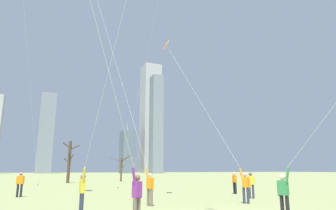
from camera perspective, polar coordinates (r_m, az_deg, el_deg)
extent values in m
cylinder|color=#33384C|center=(17.12, 15.32, -16.64)|extent=(0.14, 0.14, 0.85)
cylinder|color=#33384C|center=(17.17, 14.58, -16.66)|extent=(0.14, 0.14, 0.85)
cube|color=orange|center=(17.11, 14.82, -14.33)|extent=(0.37, 0.39, 0.54)
sphere|color=tan|center=(17.10, 14.74, -13.03)|extent=(0.22, 0.22, 0.22)
cylinder|color=orange|center=(17.06, 15.53, -14.41)|extent=(0.09, 0.09, 0.55)
cylinder|color=orange|center=(17.15, 14.03, -12.79)|extent=(0.20, 0.21, 0.56)
cube|color=orange|center=(22.10, -0.34, 11.64)|extent=(0.52, 1.11, 0.97)
cylinder|color=black|center=(22.10, -0.34, 11.64)|extent=(0.43, 0.24, 0.57)
cylinder|color=silver|center=(19.07, 5.91, 1.37)|extent=(2.55, 4.85, 8.99)
cylinder|color=#726656|center=(10.77, -5.77, -19.69)|extent=(0.14, 0.14, 0.85)
cube|color=purple|center=(10.62, -6.05, -16.02)|extent=(0.39, 0.37, 0.54)
sphere|color=brown|center=(10.60, -6.00, -13.92)|extent=(0.22, 0.22, 0.22)
cylinder|color=purple|center=(10.79, -5.37, -16.16)|extent=(0.09, 0.09, 0.55)
cylinder|color=purple|center=(10.43, -6.68, -13.47)|extent=(0.22, 0.19, 0.56)
cylinder|color=silver|center=(10.57, -14.38, 17.25)|extent=(3.61, 1.77, 10.23)
cylinder|color=#726656|center=(15.46, -3.24, -17.53)|extent=(0.14, 0.14, 0.85)
cylinder|color=#726656|center=(15.61, -3.88, -17.48)|extent=(0.14, 0.14, 0.85)
cube|color=orange|center=(15.49, -3.53, -14.94)|extent=(0.34, 0.39, 0.54)
sphere|color=beige|center=(15.48, -3.51, -13.50)|extent=(0.22, 0.22, 0.22)
cylinder|color=orange|center=(15.35, -2.92, -15.09)|extent=(0.09, 0.09, 0.55)
cylinder|color=orange|center=(15.62, -4.09, -13.18)|extent=(0.18, 0.22, 0.56)
cylinder|color=silver|center=(20.22, -12.81, 16.69)|extent=(4.74, 5.42, 19.40)
cylinder|color=black|center=(12.39, 21.37, -17.99)|extent=(0.14, 0.14, 0.85)
cylinder|color=black|center=(12.27, 22.28, -17.98)|extent=(0.14, 0.14, 0.85)
cube|color=#338C4C|center=(12.27, 21.55, -14.77)|extent=(0.28, 0.38, 0.54)
sphere|color=beige|center=(12.26, 21.40, -12.95)|extent=(0.22, 0.22, 0.22)
cylinder|color=#338C4C|center=(12.39, 20.71, -14.96)|extent=(0.09, 0.09, 0.55)
cylinder|color=#338C4C|center=(12.15, 22.23, -12.51)|extent=(0.14, 0.22, 0.56)
cylinder|color=#33384C|center=(13.14, -16.60, -17.95)|extent=(0.14, 0.14, 0.85)
cylinder|color=#33384C|center=(12.93, -16.45, -18.06)|extent=(0.14, 0.14, 0.85)
cube|color=yellow|center=(12.98, -16.33, -14.96)|extent=(0.21, 0.35, 0.54)
sphere|color=#9E7051|center=(12.97, -16.22, -13.24)|extent=(0.22, 0.22, 0.22)
cylinder|color=yellow|center=(13.19, -16.48, -15.04)|extent=(0.09, 0.09, 0.55)
cylinder|color=yellow|center=(12.76, -16.05, -12.89)|extent=(0.10, 0.21, 0.56)
cylinder|color=black|center=(22.70, -27.26, -14.61)|extent=(0.14, 0.14, 0.85)
cylinder|color=black|center=(22.69, -26.69, -14.66)|extent=(0.14, 0.14, 0.85)
cube|color=orange|center=(22.66, -26.80, -12.89)|extent=(0.34, 0.20, 0.54)
sphere|color=#9E7051|center=(22.65, -26.70, -11.91)|extent=(0.22, 0.22, 0.22)
cylinder|color=orange|center=(22.68, -27.35, -12.92)|extent=(0.09, 0.09, 0.55)
cylinder|color=orange|center=(22.65, -26.27, -13.02)|extent=(0.09, 0.09, 0.55)
cylinder|color=#33384C|center=(20.19, 15.62, -15.93)|extent=(0.14, 0.14, 0.85)
cylinder|color=#33384C|center=(20.22, 16.26, -15.88)|extent=(0.14, 0.14, 0.85)
cube|color=yellow|center=(20.17, 15.82, -13.94)|extent=(0.39, 0.34, 0.54)
sphere|color=brown|center=(20.16, 15.75, -12.83)|extent=(0.22, 0.22, 0.22)
cylinder|color=yellow|center=(20.14, 15.22, -14.07)|extent=(0.09, 0.09, 0.55)
cylinder|color=yellow|center=(20.20, 16.43, -13.99)|extent=(0.09, 0.09, 0.55)
cylinder|color=black|center=(23.56, 13.06, -15.51)|extent=(0.14, 0.14, 0.85)
cylinder|color=black|center=(23.74, 12.75, -15.50)|extent=(0.14, 0.14, 0.85)
cube|color=orange|center=(23.62, 12.82, -13.82)|extent=(0.20, 0.34, 0.54)
sphere|color=beige|center=(23.62, 12.78, -12.88)|extent=(0.22, 0.22, 0.22)
cylinder|color=orange|center=(23.45, 13.12, -13.90)|extent=(0.09, 0.09, 0.55)
cylinder|color=orange|center=(23.80, 12.54, -13.90)|extent=(0.09, 0.09, 0.55)
cylinder|color=silver|center=(32.54, -3.86, 11.16)|extent=(4.83, 3.27, 29.59)
cylinder|color=#3F3833|center=(30.79, -9.70, -15.59)|extent=(0.10, 0.10, 0.08)
cylinder|color=silver|center=(43.38, -25.47, 5.75)|extent=(4.85, 5.16, 28.86)
cylinder|color=#3F3833|center=(38.84, -24.03, -14.04)|extent=(0.10, 0.10, 0.08)
cylinder|color=#4C3828|center=(47.96, -9.10, -12.33)|extent=(0.27, 0.27, 3.61)
cylinder|color=#4C3828|center=(47.90, -8.11, -10.18)|extent=(1.53, 0.69, 0.88)
cylinder|color=#4C3828|center=(48.49, -8.12, -10.24)|extent=(1.81, 0.74, 1.16)
cylinder|color=#4C3828|center=(48.32, -10.18, -10.38)|extent=(1.77, 1.16, 0.68)
cylinder|color=#4C3828|center=(48.36, -8.84, -11.85)|extent=(0.74, 0.84, 0.89)
cylinder|color=#4C3828|center=(44.08, -18.71, -10.43)|extent=(0.41, 0.41, 5.78)
cylinder|color=#4C3828|center=(44.54, -19.14, -10.13)|extent=(0.81, 1.10, 0.59)
cylinder|color=#4C3828|center=(43.38, -18.66, -8.94)|extent=(0.32, 1.55, 0.59)
cylinder|color=#4C3828|center=(44.85, -17.73, -7.87)|extent=(1.52, 1.44, 0.88)
cylinder|color=#4C3828|center=(44.11, -19.14, -7.42)|extent=(1.12, 0.32, 0.86)
cylinder|color=#4C3828|center=(43.58, -18.34, -9.78)|extent=(0.57, 1.20, 1.09)
cube|color=#B2B2B7|center=(174.80, -3.48, -2.47)|extent=(10.14, 11.64, 64.38)
cube|color=gray|center=(164.63, -22.62, -4.96)|extent=(7.53, 5.96, 41.38)
cube|color=slate|center=(164.36, -8.01, -9.06)|extent=(6.42, 10.21, 22.68)
cylinder|color=#99999E|center=(165.71, -7.86, -4.38)|extent=(0.80, 0.80, 4.44)
cube|color=gray|center=(152.23, -2.31, -3.56)|extent=(5.67, 6.52, 50.92)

